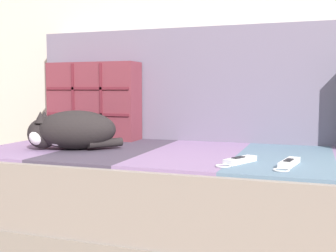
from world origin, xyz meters
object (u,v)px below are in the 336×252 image
throw_pillow_quilted (94,101)px  couch (239,208)px  game_remote_far (239,161)px  sleeping_cat (70,131)px  game_remote_near (289,163)px

throw_pillow_quilted → couch: bearing=-16.7°
couch → game_remote_far: game_remote_far is taller
throw_pillow_quilted → sleeping_cat: (0.08, -0.34, -0.11)m
couch → sleeping_cat: 0.72m
couch → game_remote_far: (0.04, -0.22, 0.22)m
sleeping_cat → couch: bearing=10.7°
sleeping_cat → game_remote_far: bearing=-8.4°
throw_pillow_quilted → game_remote_near: size_ratio=2.20×
throw_pillow_quilted → game_remote_near: throw_pillow_quilted is taller
throw_pillow_quilted → game_remote_far: size_ratio=2.36×
sleeping_cat → game_remote_far: sleeping_cat is taller
game_remote_near → throw_pillow_quilted: bearing=154.5°
couch → sleeping_cat: (-0.65, -0.12, 0.28)m
couch → throw_pillow_quilted: throw_pillow_quilted is taller
sleeping_cat → throw_pillow_quilted: bearing=103.6°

